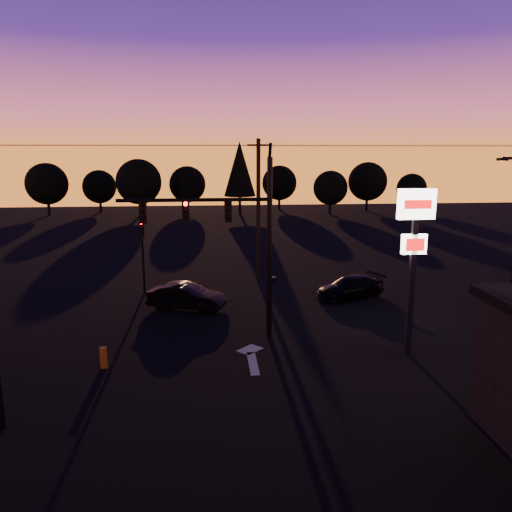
# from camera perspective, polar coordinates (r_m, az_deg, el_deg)

# --- Properties ---
(ground) EXTENTS (120.00, 120.00, 0.00)m
(ground) POSITION_cam_1_polar(r_m,az_deg,el_deg) (19.25, -1.61, -13.44)
(ground) COLOR black
(ground) RESTS_ON ground
(lane_arrow) EXTENTS (1.20, 3.10, 0.01)m
(lane_arrow) POSITION_cam_1_polar(r_m,az_deg,el_deg) (20.80, -0.52, -11.41)
(lane_arrow) COLOR beige
(lane_arrow) RESTS_ON ground
(traffic_signal_mast) EXTENTS (6.79, 0.52, 8.58)m
(traffic_signal_mast) POSITION_cam_1_polar(r_m,az_deg,el_deg) (21.63, -2.65, 3.12)
(traffic_signal_mast) COLOR black
(traffic_signal_mast) RESTS_ON ground
(secondary_signal) EXTENTS (0.30, 0.31, 4.35)m
(secondary_signal) POSITION_cam_1_polar(r_m,az_deg,el_deg) (29.60, -12.85, 1.15)
(secondary_signal) COLOR black
(secondary_signal) RESTS_ON ground
(pylon_sign) EXTENTS (1.50, 0.28, 6.80)m
(pylon_sign) POSITION_cam_1_polar(r_m,az_deg,el_deg) (20.80, 17.66, 2.15)
(pylon_sign) COLOR black
(pylon_sign) RESTS_ON ground
(utility_pole_1) EXTENTS (1.40, 0.26, 9.00)m
(utility_pole_1) POSITION_cam_1_polar(r_m,az_deg,el_deg) (31.72, 0.27, 5.32)
(utility_pole_1) COLOR black
(utility_pole_1) RESTS_ON ground
(power_wires) EXTENTS (36.00, 1.22, 0.07)m
(power_wires) POSITION_cam_1_polar(r_m,az_deg,el_deg) (31.51, 0.28, 12.51)
(power_wires) COLOR black
(power_wires) RESTS_ON ground
(bollard) EXTENTS (0.28, 0.28, 0.83)m
(bollard) POSITION_cam_1_polar(r_m,az_deg,el_deg) (20.53, -17.02, -11.04)
(bollard) COLOR #BD6E0C
(bollard) RESTS_ON ground
(tree_0) EXTENTS (5.36, 5.36, 6.74)m
(tree_0) POSITION_cam_1_polar(r_m,az_deg,el_deg) (70.65, -22.80, 7.61)
(tree_0) COLOR black
(tree_0) RESTS_ON ground
(tree_1) EXTENTS (4.54, 4.54, 5.71)m
(tree_1) POSITION_cam_1_polar(r_m,az_deg,el_deg) (72.08, -17.46, 7.56)
(tree_1) COLOR black
(tree_1) RESTS_ON ground
(tree_2) EXTENTS (5.77, 5.78, 7.26)m
(tree_2) POSITION_cam_1_polar(r_m,az_deg,el_deg) (66.07, -13.26, 8.25)
(tree_2) COLOR black
(tree_2) RESTS_ON ground
(tree_3) EXTENTS (4.95, 4.95, 6.22)m
(tree_3) POSITION_cam_1_polar(r_m,az_deg,el_deg) (69.56, -7.85, 8.11)
(tree_3) COLOR black
(tree_3) RESTS_ON ground
(tree_4) EXTENTS (4.18, 4.18, 9.50)m
(tree_4) POSITION_cam_1_polar(r_m,az_deg,el_deg) (66.53, -1.88, 9.92)
(tree_4) COLOR black
(tree_4) RESTS_ON ground
(tree_5) EXTENTS (4.95, 4.95, 6.22)m
(tree_5) POSITION_cam_1_polar(r_m,az_deg,el_deg) (72.21, 2.69, 8.34)
(tree_5) COLOR black
(tree_5) RESTS_ON ground
(tree_6) EXTENTS (4.54, 4.54, 5.71)m
(tree_6) POSITION_cam_1_polar(r_m,az_deg,el_deg) (67.49, 8.50, 7.71)
(tree_6) COLOR black
(tree_6) RESTS_ON ground
(tree_7) EXTENTS (5.36, 5.36, 6.74)m
(tree_7) POSITION_cam_1_polar(r_m,az_deg,el_deg) (71.97, 12.64, 8.31)
(tree_7) COLOR black
(tree_7) RESTS_ON ground
(tree_8) EXTENTS (4.12, 4.12, 5.19)m
(tree_8) POSITION_cam_1_polar(r_m,az_deg,el_deg) (73.17, 17.36, 7.37)
(tree_8) COLOR black
(tree_8) RESTS_ON ground
(car_mid) EXTENTS (4.36, 2.76, 1.36)m
(car_mid) POSITION_cam_1_polar(r_m,az_deg,el_deg) (26.75, -7.95, -4.62)
(car_mid) COLOR black
(car_mid) RESTS_ON ground
(car_right) EXTENTS (4.54, 3.31, 1.22)m
(car_right) POSITION_cam_1_polar(r_m,az_deg,el_deg) (29.09, 10.76, -3.50)
(car_right) COLOR black
(car_right) RESTS_ON ground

